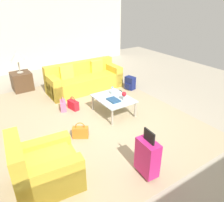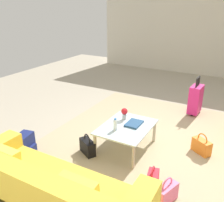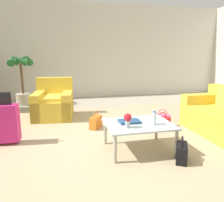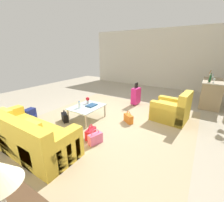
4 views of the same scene
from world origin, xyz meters
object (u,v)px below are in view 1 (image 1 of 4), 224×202
(flower_vase, at_px, (124,95))
(side_table, at_px, (22,81))
(armchair, at_px, (42,170))
(handbag_black, at_px, (119,98))
(coffee_table, at_px, (113,100))
(suitcase_magenta, at_px, (147,157))
(handbag_pink, at_px, (63,105))
(backpack_navy, at_px, (130,83))
(water_bottle, at_px, (112,91))
(handbag_red, at_px, (73,105))
(handbag_orange, at_px, (80,132))
(coffee_table_book, at_px, (113,100))
(table_lamp, at_px, (17,57))
(couch, at_px, (84,80))

(flower_vase, height_order, side_table, flower_vase)
(armchair, relative_size, handbag_black, 2.88)
(coffee_table, bearing_deg, suitcase_magenta, 160.71)
(handbag_pink, height_order, backpack_navy, backpack_navy)
(armchair, xyz_separation_m, handbag_black, (1.74, -2.65, -0.17))
(coffee_table, distance_m, water_bottle, 0.27)
(handbag_red, xyz_separation_m, handbag_orange, (-1.22, 0.40, 0.00))
(water_bottle, distance_m, side_table, 3.06)
(coffee_table_book, distance_m, table_lamp, 3.30)
(coffee_table_book, distance_m, handbag_red, 1.13)
(coffee_table, height_order, table_lamp, table_lamp)
(handbag_black, bearing_deg, side_table, 40.08)
(coffee_table_book, height_order, backpack_navy, coffee_table_book)
(coffee_table, height_order, handbag_pink, coffee_table)
(table_lamp, bearing_deg, coffee_table_book, -154.07)
(suitcase_magenta, xyz_separation_m, handbag_black, (2.45, -1.18, -0.23))
(water_bottle, bearing_deg, handbag_pink, 58.48)
(couch, relative_size, table_lamp, 3.63)
(table_lamp, relative_size, handbag_black, 1.73)
(suitcase_magenta, bearing_deg, handbag_red, 0.90)
(coffee_table, bearing_deg, backpack_navy, -52.27)
(couch, bearing_deg, suitcase_magenta, 168.07)
(armchair, relative_size, handbag_red, 2.88)
(armchair, height_order, side_table, armchair)
(coffee_table, bearing_deg, water_bottle, -26.57)
(handbag_pink, bearing_deg, handbag_red, -116.85)
(table_lamp, distance_m, suitcase_magenta, 4.91)
(side_table, distance_m, backpack_navy, 3.32)
(side_table, xyz_separation_m, handbag_black, (-2.35, -1.98, -0.15))
(couch, bearing_deg, side_table, 57.63)
(couch, bearing_deg, backpack_navy, -123.51)
(table_lamp, xyz_separation_m, backpack_navy, (-1.80, -2.79, -0.85))
(handbag_black, relative_size, backpack_navy, 0.89)
(handbag_orange, bearing_deg, water_bottle, -61.41)
(couch, distance_m, flower_vase, 2.02)
(handbag_red, height_order, handbag_orange, same)
(coffee_table_book, height_order, handbag_pink, coffee_table_book)
(couch, xyz_separation_m, handbag_red, (-1.04, 0.84, -0.17))
(flower_vase, relative_size, backpack_navy, 0.51)
(handbag_pink, bearing_deg, coffee_table_book, -137.64)
(couch, bearing_deg, handbag_black, -164.14)
(side_table, relative_size, handbag_orange, 1.58)
(coffee_table, bearing_deg, handbag_black, -47.12)
(flower_vase, xyz_separation_m, side_table, (3.02, 1.65, -0.27))
(flower_vase, height_order, handbag_orange, flower_vase)
(handbag_red, bearing_deg, couch, -38.91)
(table_lamp, height_order, suitcase_magenta, table_lamp)
(armchair, relative_size, coffee_table, 1.04)
(table_lamp, bearing_deg, handbag_orange, -173.70)
(coffee_table_book, distance_m, handbag_pink, 1.36)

